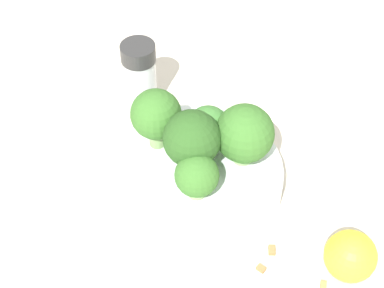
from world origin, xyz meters
name	(u,v)px	position (x,y,z in m)	size (l,w,h in m)	color
ground_plane	(192,190)	(0.00, 0.00, 0.00)	(3.00, 3.00, 0.00)	beige
bowl	(192,179)	(0.00, 0.00, 0.02)	(0.17, 0.17, 0.03)	silver
broccoli_floret_0	(197,176)	(-0.01, 0.03, 0.06)	(0.04, 0.04, 0.04)	#8EB770
broccoli_floret_1	(208,129)	(-0.01, -0.03, 0.06)	(0.04, 0.04, 0.05)	#8EB770
broccoli_floret_2	(244,134)	(-0.05, -0.01, 0.07)	(0.05, 0.05, 0.06)	#8EB770
broccoli_floret_3	(191,142)	(0.00, 0.00, 0.07)	(0.05, 0.05, 0.07)	#8EB770
broccoli_floret_4	(156,115)	(0.03, -0.03, 0.07)	(0.05, 0.05, 0.06)	#7A9E5B
pepper_shaker	(140,76)	(0.06, -0.11, 0.04)	(0.04, 0.04, 0.08)	silver
lemon_wedge	(350,256)	(-0.14, 0.08, 0.02)	(0.05, 0.05, 0.05)	yellow
almond_crumb_0	(272,249)	(-0.07, 0.07, 0.00)	(0.01, 0.01, 0.01)	olive
almond_crumb_1	(324,284)	(-0.12, 0.10, 0.00)	(0.01, 0.01, 0.01)	#AD7F4C
almond_crumb_2	(261,267)	(-0.07, 0.08, 0.00)	(0.01, 0.01, 0.01)	olive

